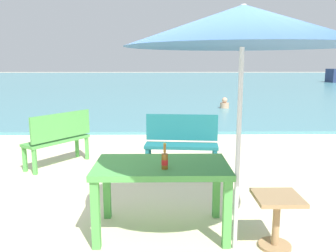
{
  "coord_description": "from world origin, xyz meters",
  "views": [
    {
      "loc": [
        -0.2,
        -3.45,
        1.81
      ],
      "look_at": [
        -0.11,
        3.0,
        0.6
      ],
      "focal_mm": 36.56,
      "sensor_mm": 36.0,
      "label": 1
    }
  ],
  "objects": [
    {
      "name": "beer_bottle_amber",
      "position": [
        -0.19,
        -0.18,
        0.85
      ],
      "size": [
        0.07,
        0.07,
        0.26
      ],
      "color": "brown",
      "rests_on": "picnic_table_green"
    },
    {
      "name": "picnic_table_green",
      "position": [
        -0.22,
        0.0,
        0.65
      ],
      "size": [
        1.4,
        0.8,
        0.76
      ],
      "color": "#4C9E47",
      "rests_on": "ground_plane"
    },
    {
      "name": "swimmer_person",
      "position": [
        2.14,
        9.48,
        0.24
      ],
      "size": [
        0.34,
        0.34,
        0.41
      ],
      "color": "tan",
      "rests_on": "sea_water"
    },
    {
      "name": "patio_umbrella",
      "position": [
        0.5,
        -0.36,
        2.12
      ],
      "size": [
        2.1,
        2.1,
        2.3
      ],
      "color": "silver",
      "rests_on": "ground_plane"
    },
    {
      "name": "bench_green_left",
      "position": [
        -2.02,
        2.41,
        0.54
      ],
      "size": [
        1.0,
        1.18,
        0.95
      ],
      "color": "#4C9E47",
      "rests_on": "ground_plane"
    },
    {
      "name": "side_table_wood",
      "position": [
        0.9,
        -0.35,
        0.35
      ],
      "size": [
        0.44,
        0.44,
        0.54
      ],
      "color": "#9E7A51",
      "rests_on": "ground_plane"
    },
    {
      "name": "sea_water",
      "position": [
        0.0,
        30.0,
        0.04
      ],
      "size": [
        120.0,
        50.0,
        0.08
      ],
      "primitive_type": "cube",
      "color": "teal",
      "rests_on": "ground_plane"
    },
    {
      "name": "bench_teal_center",
      "position": [
        0.1,
        2.09,
        0.54
      ],
      "size": [
        1.23,
        0.47,
        0.95
      ],
      "color": "#196066",
      "rests_on": "ground_plane"
    },
    {
      "name": "ground_plane",
      "position": [
        0.0,
        0.0,
        0.0
      ],
      "size": [
        120.0,
        120.0,
        0.0
      ],
      "primitive_type": "plane",
      "color": "beige"
    }
  ]
}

